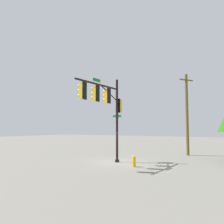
{
  "coord_description": "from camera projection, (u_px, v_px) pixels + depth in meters",
  "views": [
    {
      "loc": [
        16.47,
        8.91,
        2.83
      ],
      "look_at": [
        1.12,
        0.15,
        4.13
      ],
      "focal_mm": 35.41,
      "sensor_mm": 36.0,
      "label": 1
    }
  ],
  "objects": [
    {
      "name": "utility_pole",
      "position": [
        187.0,
        113.0,
        23.42
      ],
      "size": [
        1.54,
        1.13,
        8.6
      ],
      "color": "brown",
      "rests_on": "ground_plane"
    },
    {
      "name": "fire_hydrant",
      "position": [
        134.0,
        161.0,
        16.23
      ],
      "size": [
        0.33,
        0.24,
        0.83
      ],
      "color": "#DAB20A",
      "rests_on": "ground_plane"
    },
    {
      "name": "signal_pole_assembly",
      "position": [
        106.0,
        103.0,
        17.53
      ],
      "size": [
        5.75,
        1.19,
        7.0
      ],
      "color": "black",
      "rests_on": "ground_plane"
    },
    {
      "name": "ground_plane",
      "position": [
        117.0,
        162.0,
        18.46
      ],
      "size": [
        120.0,
        120.0,
        0.0
      ],
      "primitive_type": "plane",
      "color": "gray"
    }
  ]
}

